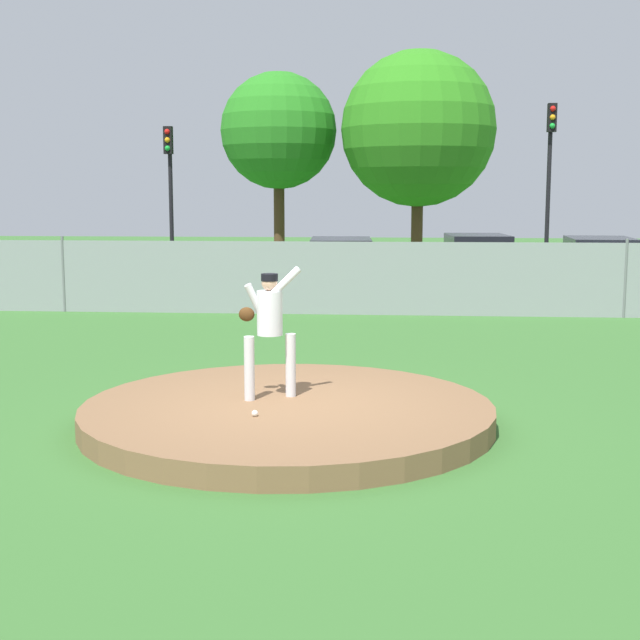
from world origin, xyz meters
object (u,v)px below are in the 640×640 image
parked_car_silver (599,267)px  parked_car_charcoal (477,266)px  traffic_cone_orange (397,287)px  pitcher_youth (269,322)px  parked_car_champagne (341,267)px  baseball (255,413)px  traffic_light_near (170,175)px  traffic_light_far (550,162)px

parked_car_silver → parked_car_charcoal: size_ratio=1.11×
parked_car_charcoal → traffic_cone_orange: size_ratio=7.65×
pitcher_youth → traffic_cone_orange: bearing=82.9°
parked_car_champagne → baseball: bearing=-90.5°
traffic_light_near → parked_car_champagne: bearing=-35.9°
parked_car_silver → parked_car_charcoal: parked_car_charcoal is taller
baseball → traffic_light_near: (-5.85, 19.44, 3.11)m
traffic_cone_orange → parked_car_charcoal: bearing=18.3°
parked_car_champagne → parked_car_silver: bearing=2.8°
parked_car_silver → parked_car_champagne: parked_car_silver is taller
parked_car_silver → traffic_cone_orange: bearing=-169.1°
pitcher_youth → parked_car_champagne: bearing=89.6°
parked_car_charcoal → traffic_light_near: size_ratio=0.84×
baseball → parked_car_charcoal: parked_car_charcoal is taller
traffic_light_near → traffic_light_far: (12.50, 0.18, 0.41)m
parked_car_charcoal → traffic_light_far: bearing=59.2°
parked_car_champagne → traffic_light_near: 7.85m
parked_car_champagne → parked_car_charcoal: bearing=0.1°
parked_car_silver → traffic_light_far: 5.20m
baseball → traffic_cone_orange: 14.48m
baseball → traffic_light_far: 21.01m
baseball → parked_car_silver: size_ratio=0.02×
parked_car_silver → traffic_light_near: traffic_light_near is taller
parked_car_silver → baseball: bearing=-115.6°
parked_car_silver → traffic_light_far: bearing=100.4°
baseball → traffic_cone_orange: (1.73, 14.38, -0.05)m
baseball → traffic_light_near: 20.54m
baseball → traffic_light_near: size_ratio=0.01×
parked_car_charcoal → traffic_light_far: (2.69, 4.50, 3.02)m
traffic_cone_orange → traffic_light_far: size_ratio=0.10×
traffic_light_near → parked_car_silver: bearing=-16.7°
parked_car_champagne → traffic_light_far: 8.49m
pitcher_youth → parked_car_champagne: pitcher_youth is taller
parked_car_silver → traffic_cone_orange: (-5.69, -1.10, -0.51)m
baseball → parked_car_charcoal: (3.96, 15.12, 0.49)m
parked_car_silver → pitcher_youth: bearing=-116.9°
parked_car_champagne → parked_car_charcoal: 3.83m
pitcher_youth → traffic_cone_orange: pitcher_youth is taller
parked_car_charcoal → traffic_cone_orange: 2.42m
traffic_light_near → traffic_light_far: traffic_light_far is taller
parked_car_champagne → traffic_light_far: (6.51, 4.51, 3.06)m
parked_car_charcoal → traffic_light_near: bearing=156.2°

